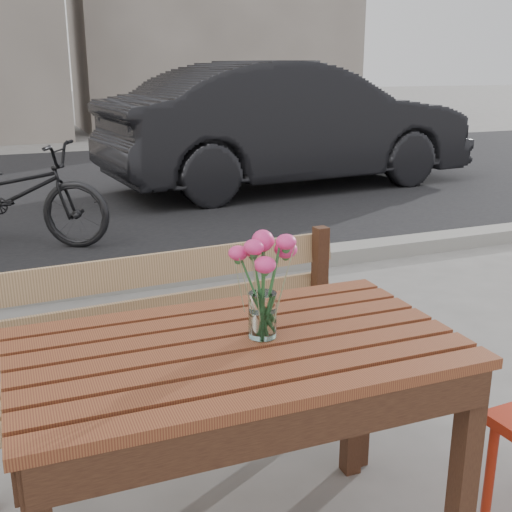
{
  "coord_description": "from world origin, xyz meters",
  "views": [
    {
      "loc": [
        -0.64,
        -1.45,
        1.57
      ],
      "look_at": [
        0.04,
        0.21,
        1.03
      ],
      "focal_mm": 45.0,
      "sensor_mm": 36.0,
      "label": 1
    }
  ],
  "objects_px": {
    "main_table": "(238,383)",
    "main_vase": "(263,272)",
    "bicycle": "(11,195)",
    "parked_car": "(290,125)"
  },
  "relations": [
    {
      "from": "main_table",
      "to": "main_vase",
      "type": "height_order",
      "value": "main_vase"
    },
    {
      "from": "main_table",
      "to": "main_vase",
      "type": "xyz_separation_m",
      "value": [
        0.08,
        0.01,
        0.33
      ]
    },
    {
      "from": "main_table",
      "to": "main_vase",
      "type": "distance_m",
      "value": 0.34
    },
    {
      "from": "main_vase",
      "to": "bicycle",
      "type": "xyz_separation_m",
      "value": [
        -0.57,
        4.37,
        -0.53
      ]
    },
    {
      "from": "main_table",
      "to": "bicycle",
      "type": "relative_size",
      "value": 0.73
    },
    {
      "from": "main_vase",
      "to": "parked_car",
      "type": "xyz_separation_m",
      "value": [
        2.95,
        6.09,
        -0.19
      ]
    },
    {
      "from": "main_vase",
      "to": "parked_car",
      "type": "relative_size",
      "value": 0.07
    },
    {
      "from": "parked_car",
      "to": "main_table",
      "type": "bearing_deg",
      "value": 148.22
    },
    {
      "from": "main_table",
      "to": "bicycle",
      "type": "xyz_separation_m",
      "value": [
        -0.48,
        4.38,
        -0.2
      ]
    },
    {
      "from": "parked_car",
      "to": "bicycle",
      "type": "bearing_deg",
      "value": 110.72
    }
  ]
}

